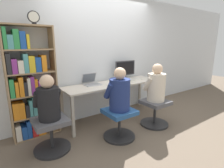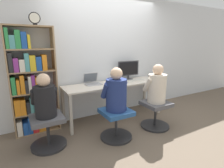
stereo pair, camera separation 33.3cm
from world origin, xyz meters
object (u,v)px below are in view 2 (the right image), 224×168
at_px(office_chair_left, 155,113).
at_px(desk_clock, 35,18).
at_px(keyboard, 135,80).
at_px(person_at_monitor, 157,86).
at_px(laptop, 92,82).
at_px(person_at_laptop, 116,92).
at_px(bookshelf, 30,85).
at_px(person_near_shelf, 45,98).
at_px(office_chair_side, 48,129).
at_px(desktop_monitor, 128,70).
at_px(office_chair_right, 116,122).

bearing_deg(office_chair_left, desk_clock, 155.61).
distance_m(keyboard, person_at_monitor, 0.70).
relative_size(laptop, person_at_laptop, 0.45).
xyz_separation_m(bookshelf, person_near_shelf, (0.15, -0.59, -0.09)).
relative_size(laptop, desk_clock, 1.63).
relative_size(keyboard, person_at_laptop, 0.64).
bearing_deg(laptop, office_chair_side, -150.50).
distance_m(laptop, office_chair_left, 1.38).
relative_size(desktop_monitor, office_chair_left, 1.01).
bearing_deg(office_chair_side, office_chair_right, -15.85).
xyz_separation_m(laptop, bookshelf, (-1.15, 0.03, 0.06)).
distance_m(person_at_monitor, person_at_laptop, 0.86).
bearing_deg(person_near_shelf, person_at_monitor, -9.59).
height_order(person_at_laptop, person_near_shelf, person_at_laptop).
height_order(office_chair_left, person_at_laptop, person_at_laptop).
height_order(office_chair_left, person_at_monitor, person_at_monitor).
xyz_separation_m(keyboard, person_at_laptop, (-0.89, -0.68, 0.02)).
distance_m(keyboard, desk_clock, 2.25).
bearing_deg(office_chair_side, person_near_shelf, 90.00).
relative_size(person_at_monitor, desk_clock, 3.60).
xyz_separation_m(keyboard, office_chair_left, (-0.03, -0.71, -0.50)).
bearing_deg(desk_clock, office_chair_left, -24.39).
xyz_separation_m(office_chair_right, person_near_shelf, (-1.05, 0.30, 0.50)).
bearing_deg(bookshelf, office_chair_side, -76.23).
xyz_separation_m(keyboard, desk_clock, (-1.91, 0.15, 1.18)).
relative_size(person_at_monitor, person_near_shelf, 1.08).
relative_size(office_chair_side, person_near_shelf, 0.83).
distance_m(office_chair_left, person_near_shelf, 2.00).
bearing_deg(keyboard, bookshelf, 174.22).
bearing_deg(desk_clock, person_near_shelf, -92.67).
relative_size(office_chair_left, desk_clock, 2.75).
height_order(laptop, office_chair_left, laptop).
relative_size(person_at_monitor, person_at_laptop, 1.01).
xyz_separation_m(office_chair_left, person_at_laptop, (-0.86, 0.03, 0.52)).
xyz_separation_m(desktop_monitor, person_at_laptop, (-0.85, -0.89, -0.18)).
bearing_deg(keyboard, office_chair_left, -92.56).
bearing_deg(laptop, keyboard, -11.06).
relative_size(desktop_monitor, desk_clock, 2.77).
height_order(desktop_monitor, laptop, desktop_monitor).
relative_size(desktop_monitor, person_near_shelf, 0.83).
distance_m(desktop_monitor, office_chair_left, 1.16).
bearing_deg(office_chair_side, desk_clock, 87.35).
height_order(bookshelf, desk_clock, desk_clock).
bearing_deg(person_near_shelf, bookshelf, 103.88).
height_order(desktop_monitor, office_chair_left, desktop_monitor).
height_order(office_chair_left, person_near_shelf, person_near_shelf).
height_order(person_at_monitor, office_chair_side, person_at_monitor).
height_order(person_at_monitor, person_at_laptop, person_at_monitor).
bearing_deg(office_chair_side, keyboard, 11.21).
bearing_deg(laptop, person_at_monitor, -44.36).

